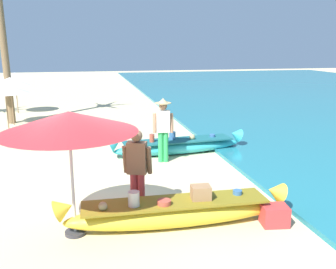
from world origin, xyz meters
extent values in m
plane|color=beige|center=(0.00, 0.00, 0.00)|extent=(80.00, 80.00, 0.00)
ellipsoid|color=yellow|center=(1.36, -1.37, 0.23)|extent=(3.92, 0.71, 0.45)
cone|color=yellow|center=(-0.55, -1.34, 0.50)|extent=(0.40, 0.39, 0.46)
cone|color=yellow|center=(3.26, -1.41, 0.50)|extent=(0.40, 0.39, 0.46)
cube|color=olive|center=(1.36, -1.37, 0.45)|extent=(3.29, 0.71, 0.04)
cylinder|color=#386699|center=(2.55, -1.32, 0.50)|extent=(0.17, 0.17, 0.10)
cube|color=#9E754C|center=(1.82, -1.38, 0.58)|extent=(0.36, 0.30, 0.27)
cylinder|color=#B74C38|center=(1.13, -1.48, 0.50)|extent=(0.24, 0.24, 0.10)
cylinder|color=silver|center=(0.61, -1.42, 0.59)|extent=(0.20, 0.20, 0.28)
sphere|color=tan|center=(0.09, -1.45, 0.53)|extent=(0.15, 0.15, 0.15)
ellipsoid|color=#33B2BC|center=(2.52, 3.12, 0.20)|extent=(3.92, 1.04, 0.40)
cone|color=#33B2BC|center=(0.64, 2.96, 0.45)|extent=(0.44, 0.45, 0.49)
cone|color=#33B2BC|center=(4.40, 3.29, 0.45)|extent=(0.44, 0.45, 0.49)
cube|color=#1C6267|center=(2.52, 3.12, 0.40)|extent=(3.31, 1.00, 0.04)
cylinder|color=#386699|center=(3.63, 3.25, 0.45)|extent=(0.17, 0.17, 0.10)
sphere|color=tan|center=(2.94, 3.10, 0.49)|extent=(0.17, 0.17, 0.17)
cylinder|color=#386699|center=(2.36, 3.21, 0.53)|extent=(0.19, 0.19, 0.25)
cylinder|color=#B74C38|center=(1.71, 3.03, 0.53)|extent=(0.15, 0.15, 0.25)
sphere|color=tan|center=(1.31, 3.08, 0.49)|extent=(0.17, 0.17, 0.17)
cylinder|color=green|center=(1.99, 2.41, 0.43)|extent=(0.14, 0.14, 0.85)
cylinder|color=green|center=(1.85, 2.43, 0.43)|extent=(0.14, 0.14, 0.85)
cube|color=silver|center=(1.92, 2.42, 1.15)|extent=(0.39, 0.27, 0.59)
cylinder|color=#9E7051|center=(2.15, 2.36, 1.10)|extent=(0.12, 0.21, 0.54)
cylinder|color=#9E7051|center=(1.69, 2.43, 1.10)|extent=(0.12, 0.21, 0.54)
sphere|color=#9E7051|center=(1.92, 2.42, 1.56)|extent=(0.22, 0.22, 0.22)
cylinder|color=tan|center=(1.92, 2.42, 1.64)|extent=(0.44, 0.44, 0.02)
cone|color=tan|center=(1.92, 2.42, 1.71)|extent=(0.26, 0.26, 0.12)
cylinder|color=#B2383D|center=(0.71, -0.68, 0.40)|extent=(0.14, 0.14, 0.81)
cylinder|color=#B2383D|center=(0.84, -0.72, 0.40)|extent=(0.14, 0.14, 0.81)
cube|color=brown|center=(0.78, -0.70, 1.11)|extent=(0.41, 0.33, 0.60)
cylinder|color=brown|center=(0.57, -0.60, 1.06)|extent=(0.15, 0.22, 0.55)
cylinder|color=brown|center=(1.00, -0.76, 1.06)|extent=(0.15, 0.22, 0.55)
sphere|color=brown|center=(0.78, -0.70, 1.53)|extent=(0.22, 0.22, 0.22)
cylinder|color=#B7B7BC|center=(-0.39, -1.32, 1.06)|extent=(0.05, 0.05, 2.11)
cone|color=red|center=(-0.39, -1.32, 1.97)|extent=(2.23, 2.23, 0.34)
cylinder|color=#333338|center=(-0.39, -1.32, 0.03)|extent=(0.36, 0.36, 0.06)
cylinder|color=#8E6B47|center=(-2.70, 6.04, 0.95)|extent=(0.04, 0.04, 1.90)
cone|color=silver|center=(-2.70, 6.04, 1.75)|extent=(1.60, 1.60, 0.32)
cylinder|color=#8E6B47|center=(-2.98, 8.63, 0.95)|extent=(0.04, 0.04, 1.90)
cone|color=silver|center=(-2.98, 8.63, 1.75)|extent=(1.60, 1.60, 0.32)
cylinder|color=#8E6B47|center=(-3.25, 11.44, 0.95)|extent=(0.04, 0.04, 1.90)
cone|color=silver|center=(-3.25, 11.44, 1.75)|extent=(1.60, 1.60, 0.32)
cylinder|color=brown|center=(-3.16, 8.99, 3.40)|extent=(0.39, 0.28, 6.81)
cube|color=#C63838|center=(3.10, -1.73, 0.18)|extent=(0.51, 0.43, 0.37)
camera|label=1|loc=(-0.12, -7.46, 3.16)|focal=40.62mm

